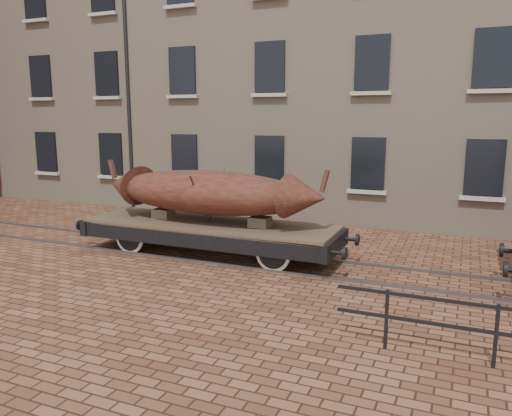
% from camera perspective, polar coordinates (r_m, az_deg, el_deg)
% --- Properties ---
extents(ground, '(90.00, 90.00, 0.00)m').
position_cam_1_polar(ground, '(12.82, 3.75, -6.45)').
color(ground, '#532F1F').
extents(warehouse_cream, '(40.00, 10.19, 14.00)m').
position_cam_1_polar(warehouse_cream, '(21.85, 21.23, 18.40)').
color(warehouse_cream, tan).
rests_on(warehouse_cream, ground).
extents(rail_track, '(30.00, 1.52, 0.06)m').
position_cam_1_polar(rail_track, '(12.82, 3.75, -6.33)').
color(rail_track, '#59595E').
rests_on(rail_track, ground).
extents(flatcar_wagon, '(7.78, 2.11, 1.17)m').
position_cam_1_polar(flatcar_wagon, '(13.52, -5.30, -2.37)').
color(flatcar_wagon, brown).
rests_on(flatcar_wagon, ground).
extents(iron_boat, '(6.63, 1.94, 1.58)m').
position_cam_1_polar(iron_boat, '(13.35, -5.46, 1.84)').
color(iron_boat, brown).
rests_on(iron_boat, flatcar_wagon).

